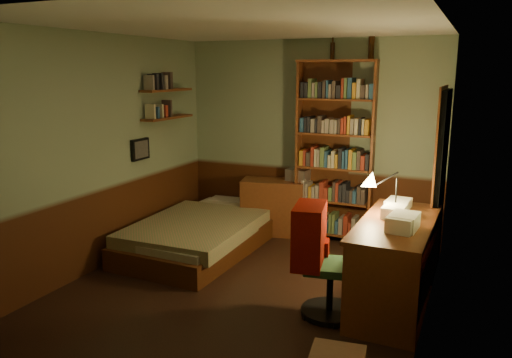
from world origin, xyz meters
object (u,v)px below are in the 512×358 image
at_px(dresser, 273,207).
at_px(desk_lamp, 397,182).
at_px(desk, 394,263).
at_px(bed, 205,221).
at_px(bookshelf, 335,153).
at_px(mini_stereo, 298,175).
at_px(office_chair, 331,261).

xyz_separation_m(dresser, desk_lamp, (1.81, -1.27, 0.77)).
xyz_separation_m(dresser, desk, (1.87, -1.53, 0.04)).
xyz_separation_m(bed, dresser, (0.57, 0.88, 0.03)).
bearing_deg(bookshelf, desk, -62.29).
xyz_separation_m(dresser, mini_stereo, (0.31, 0.12, 0.45)).
xyz_separation_m(bed, mini_stereo, (0.88, 1.01, 0.48)).
height_order(bookshelf, office_chair, bookshelf).
bearing_deg(dresser, bookshelf, -7.42).
relative_size(bed, desk, 1.47).
bearing_deg(dresser, bed, -135.98).
distance_m(bed, mini_stereo, 1.42).
bearing_deg(desk, mini_stereo, 134.27).
bearing_deg(bookshelf, dresser, -179.49).
bearing_deg(desk_lamp, bookshelf, 101.24).
height_order(dresser, desk_lamp, desk_lamp).
bearing_deg(bookshelf, desk_lamp, -59.27).
bearing_deg(desk_lamp, mini_stereo, 111.97).
height_order(desk_lamp, office_chair, desk_lamp).
bearing_deg(bed, bookshelf, 36.51).
height_order(bed, desk, desk).
height_order(mini_stereo, desk, mini_stereo).
bearing_deg(desk_lamp, bed, 145.77).
bearing_deg(office_chair, bed, 140.10).
distance_m(bookshelf, office_chair, 2.23).
relative_size(bed, dresser, 2.73).
bearing_deg(bed, office_chair, -27.97).
bearing_deg(mini_stereo, bed, -124.50).
relative_size(dresser, bookshelf, 0.36).
distance_m(bed, desk_lamp, 2.54).
xyz_separation_m(mini_stereo, office_chair, (1.06, -2.10, -0.30)).
bearing_deg(dresser, office_chair, -68.56).
bearing_deg(dresser, desk_lamp, -48.52).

